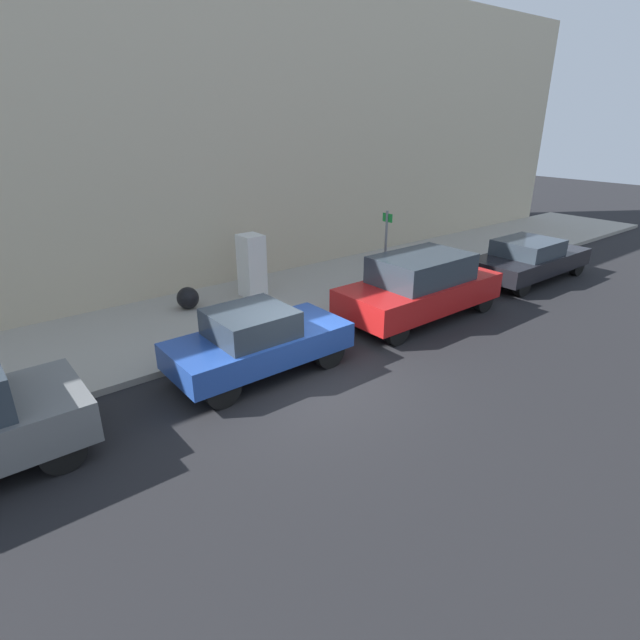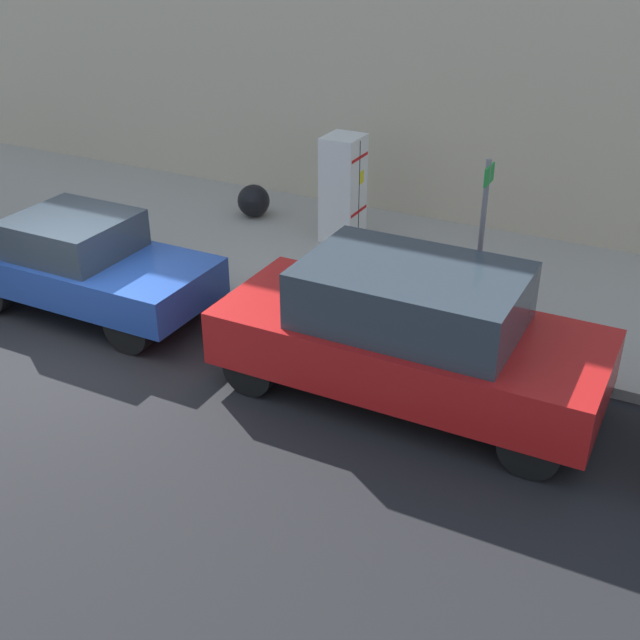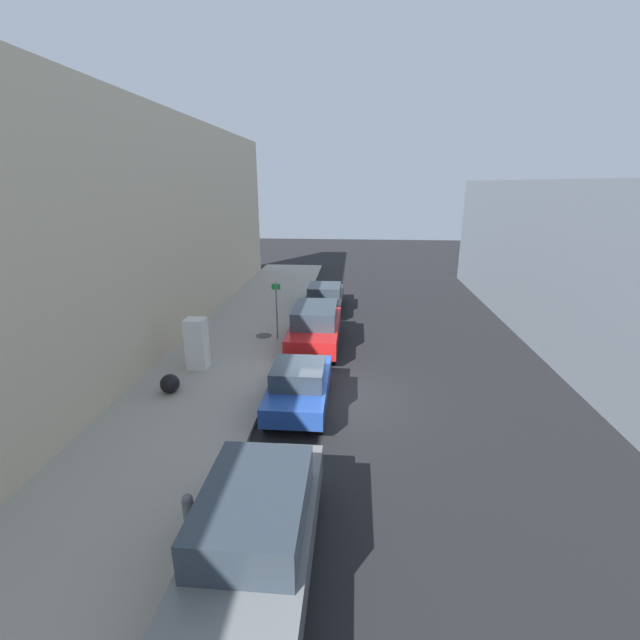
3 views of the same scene
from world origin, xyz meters
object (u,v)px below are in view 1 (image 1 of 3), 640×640
at_px(trash_bag, 188,298).
at_px(discarded_refrigerator, 252,266).
at_px(parked_hatchback_blue, 258,341).
at_px(parked_suv_red, 420,286).
at_px(parked_sedan_dark, 529,259).
at_px(street_sign_post, 386,249).

bearing_deg(trash_bag, discarded_refrigerator, 83.82).
bearing_deg(parked_hatchback_blue, trash_bag, 175.34).
distance_m(discarded_refrigerator, trash_bag, 2.06).
bearing_deg(parked_suv_red, parked_sedan_dark, 90.00).
distance_m(parked_suv_red, parked_sedan_dark, 5.47).
distance_m(street_sign_post, trash_bag, 5.78).
bearing_deg(parked_sedan_dark, parked_hatchback_blue, -90.00).
bearing_deg(parked_sedan_dark, discarded_refrigerator, -115.58).
relative_size(street_sign_post, parked_suv_red, 0.53).
relative_size(street_sign_post, parked_hatchback_blue, 0.65).
height_order(street_sign_post, parked_sedan_dark, street_sign_post).
bearing_deg(street_sign_post, parked_hatchback_blue, -73.15).
height_order(trash_bag, parked_sedan_dark, parked_sedan_dark).
distance_m(street_sign_post, parked_hatchback_blue, 5.73).
distance_m(discarded_refrigerator, parked_suv_red, 4.86).
relative_size(discarded_refrigerator, parked_suv_red, 0.39).
xyz_separation_m(parked_hatchback_blue, parked_sedan_dark, (0.00, 10.57, -0.04)).
xyz_separation_m(discarded_refrigerator, parked_sedan_dark, (3.96, 8.27, -0.35)).
height_order(parked_hatchback_blue, parked_sedan_dark, parked_hatchback_blue).
bearing_deg(parked_suv_red, parked_hatchback_blue, -90.00).
height_order(street_sign_post, trash_bag, street_sign_post).
bearing_deg(trash_bag, street_sign_post, 63.59).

